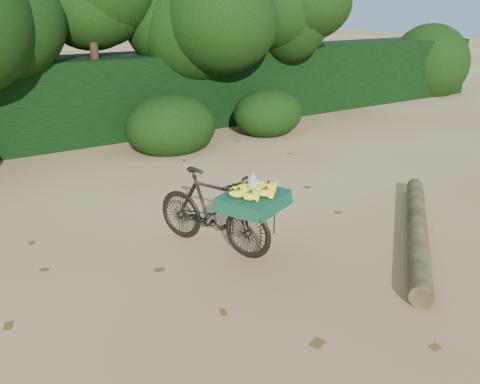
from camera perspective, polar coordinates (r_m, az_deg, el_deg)
ground at (r=6.67m, az=-3.24°, el=-5.65°), size 80.00×80.00×0.00m
vendor_bicycle at (r=6.31m, az=-2.88°, el=-1.97°), size 1.26×1.85×1.03m
fallen_log at (r=7.14m, az=19.30°, el=-3.91°), size 2.84×2.46×0.25m
hedge_backdrop at (r=12.06m, az=-18.58°, el=9.76°), size 26.00×1.80×1.80m
tree_row at (r=11.00m, az=-21.46°, el=14.29°), size 14.50×2.00×4.00m
bush_clumps at (r=10.42m, az=-12.73°, el=6.22°), size 8.80×1.70×0.90m
leaf_litter at (r=7.19m, az=-5.82°, el=-3.67°), size 7.00×7.30×0.01m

